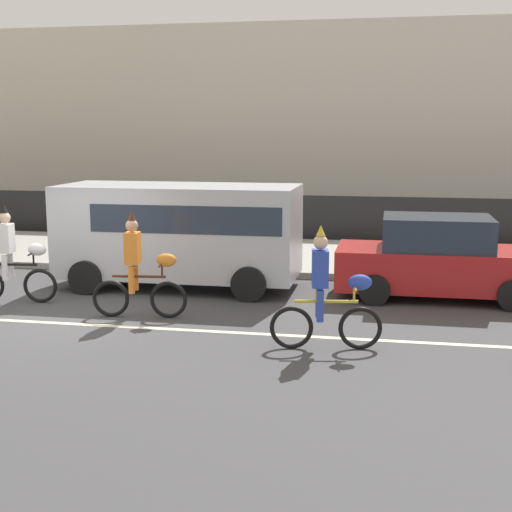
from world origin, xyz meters
TOP-DOWN VIEW (x-y plane):
  - ground_plane at (0.00, 0.00)m, footprint 80.00×80.00m
  - road_centre_line at (0.00, -0.50)m, footprint 36.00×0.14m
  - sidewalk_curb at (0.00, 6.50)m, footprint 60.00×5.00m
  - fence_line at (0.00, 9.40)m, footprint 40.00×0.08m
  - building_backdrop at (2.85, 18.00)m, footprint 28.00×8.00m
  - parade_cyclist_zebra at (-1.40, 0.78)m, footprint 1.72×0.51m
  - parade_cyclist_orange at (1.39, 0.15)m, footprint 1.72×0.50m
  - parade_cyclist_cobalt at (4.84, -1.10)m, footprint 1.71×0.52m
  - parked_van_silver at (1.44, 2.70)m, footprint 5.00×2.22m
  - parked_car_red at (6.73, 2.72)m, footprint 4.10×1.92m
  - pedestrian_onlooker at (-1.57, 6.51)m, footprint 0.32×0.20m

SIDE VIEW (x-z plane):
  - ground_plane at x=0.00m, z-range 0.00..0.00m
  - road_centre_line at x=0.00m, z-range 0.00..0.01m
  - sidewalk_curb at x=0.00m, z-range 0.00..0.15m
  - fence_line at x=0.00m, z-range 0.00..1.40m
  - parked_car_red at x=6.73m, z-range -0.04..1.60m
  - parade_cyclist_zebra at x=-1.40m, z-range -0.12..1.80m
  - parade_cyclist_orange at x=1.39m, z-range -0.12..1.80m
  - parade_cyclist_cobalt at x=4.84m, z-range -0.12..1.80m
  - pedestrian_onlooker at x=-1.57m, z-range 0.20..1.82m
  - parked_van_silver at x=1.44m, z-range 0.19..2.37m
  - building_backdrop at x=2.85m, z-range 0.00..7.09m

